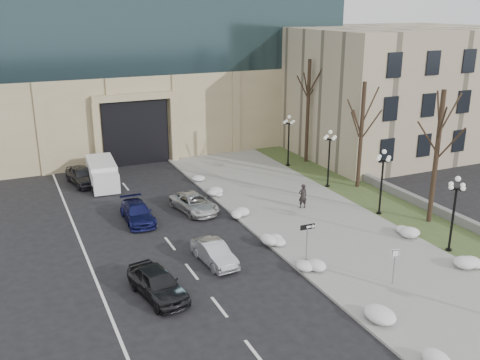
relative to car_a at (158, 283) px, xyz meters
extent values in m
plane|color=black|center=(8.93, -8.23, -0.75)|extent=(160.00, 160.00, 0.00)
cube|color=gray|center=(12.43, 5.77, -0.69)|extent=(9.00, 40.00, 0.12)
cube|color=gray|center=(7.93, 5.77, -0.68)|extent=(0.30, 40.00, 0.14)
cube|color=#394C26|center=(18.93, 5.77, -0.70)|extent=(4.00, 40.00, 0.10)
cube|color=slate|center=(20.93, 7.77, -0.40)|extent=(0.50, 30.00, 0.70)
cube|color=tan|center=(6.93, 33.77, 3.25)|extent=(40.00, 20.00, 8.00)
cube|color=black|center=(4.93, 24.77, 2.25)|extent=(6.00, 2.50, 6.00)
cube|color=tan|center=(4.93, 23.37, 5.55)|extent=(7.50, 0.60, 0.60)
cube|color=tan|center=(1.43, 23.37, 2.25)|extent=(0.60, 0.60, 6.00)
cube|color=tan|center=(8.43, 23.37, 2.25)|extent=(0.60, 0.60, 6.00)
cube|color=tan|center=(30.93, 19.77, 5.25)|extent=(22.00, 18.00, 12.00)
cube|color=black|center=(22.93, 10.77, 1.75)|extent=(1.40, 0.25, 2.00)
cube|color=black|center=(26.93, 10.77, 1.75)|extent=(1.40, 0.25, 2.00)
cube|color=black|center=(30.93, 10.77, 1.75)|extent=(1.40, 0.25, 2.00)
cube|color=black|center=(22.93, 10.77, 5.25)|extent=(1.40, 0.25, 2.00)
cube|color=black|center=(26.93, 10.77, 5.25)|extent=(1.40, 0.25, 2.00)
cube|color=black|center=(30.93, 10.77, 5.25)|extent=(1.40, 0.25, 2.00)
cube|color=black|center=(22.93, 10.77, 8.75)|extent=(1.40, 0.25, 2.00)
cube|color=black|center=(26.93, 10.77, 8.75)|extent=(1.40, 0.25, 2.00)
cube|color=black|center=(30.93, 10.77, 8.75)|extent=(1.40, 0.25, 2.00)
imported|color=black|center=(0.00, 0.00, 0.00)|extent=(2.54, 4.65, 1.50)
imported|color=#AAACB2|center=(3.97, 2.23, -0.13)|extent=(1.66, 3.88, 1.24)
imported|color=#161A50|center=(1.52, 10.13, -0.11)|extent=(1.89, 4.44, 1.28)
imported|color=#BDBDBD|center=(5.65, 10.29, -0.13)|extent=(2.78, 4.75, 1.24)
imported|color=#2C2C30|center=(-0.65, 19.85, 0.00)|extent=(2.49, 4.63, 1.50)
imported|color=black|center=(12.89, 7.46, 0.26)|extent=(0.68, 0.47, 1.79)
cube|color=silver|center=(0.93, 19.64, 0.20)|extent=(2.44, 4.88, 1.90)
cube|color=silver|center=(0.72, 16.81, 0.10)|extent=(2.10, 1.66, 1.52)
cylinder|color=black|center=(-0.21, 17.07, -0.42)|extent=(0.29, 0.68, 0.66)
cylinder|color=black|center=(1.68, 16.93, -0.42)|extent=(0.29, 0.68, 0.66)
cylinder|color=black|center=(0.10, 21.13, -0.42)|extent=(0.29, 0.68, 0.66)
cylinder|color=black|center=(1.99, 20.99, -0.42)|extent=(0.29, 0.68, 0.66)
cylinder|color=slate|center=(8.58, -0.18, 0.47)|extent=(0.06, 0.06, 2.45)
cube|color=black|center=(8.58, -0.18, 1.61)|extent=(0.90, 0.07, 0.30)
cube|color=white|center=(8.72, -0.21, 1.61)|extent=(0.42, 0.02, 0.11)
cone|color=white|center=(8.96, -0.22, 1.61)|extent=(0.22, 0.25, 0.24)
cylinder|color=slate|center=(11.51, -4.04, 0.27)|extent=(0.06, 0.06, 2.05)
cube|color=white|center=(11.51, -4.04, 1.11)|extent=(0.44, 0.14, 0.45)
cube|color=black|center=(11.51, -4.06, 1.11)|extent=(0.38, 0.10, 0.39)
cube|color=white|center=(11.51, -4.07, 1.11)|extent=(0.33, 0.08, 0.34)
ellipsoid|color=silver|center=(8.46, -6.22, -0.45)|extent=(1.10, 1.60, 0.36)
ellipsoid|color=silver|center=(8.36, -0.77, -0.45)|extent=(1.10, 1.60, 0.36)
ellipsoid|color=silver|center=(8.04, 3.04, -0.45)|extent=(1.10, 1.60, 0.36)
ellipsoid|color=silver|center=(8.11, 7.92, -0.45)|extent=(1.10, 1.60, 0.36)
ellipsoid|color=silver|center=(8.14, 12.41, -0.45)|extent=(1.10, 1.60, 0.36)
ellipsoid|color=silver|center=(8.11, 16.52, -0.45)|extent=(1.10, 1.60, 0.36)
ellipsoid|color=silver|center=(16.61, -4.66, -0.45)|extent=(1.10, 1.60, 0.36)
ellipsoid|color=silver|center=(16.34, 0.27, -0.45)|extent=(1.10, 1.60, 0.36)
cylinder|color=black|center=(17.23, -2.23, -0.65)|extent=(0.36, 0.36, 0.20)
cylinder|color=black|center=(17.23, -2.23, 1.25)|extent=(0.14, 0.14, 4.00)
cylinder|color=black|center=(17.23, -2.23, 3.25)|extent=(0.10, 0.90, 0.10)
cylinder|color=black|center=(17.23, -2.23, 3.25)|extent=(0.90, 0.10, 0.10)
sphere|color=white|center=(17.23, -2.23, 3.85)|extent=(0.32, 0.32, 0.32)
sphere|color=white|center=(17.68, -2.23, 3.40)|extent=(0.28, 0.28, 0.28)
sphere|color=white|center=(16.78, -2.23, 3.40)|extent=(0.28, 0.28, 0.28)
sphere|color=white|center=(17.23, -1.78, 3.40)|extent=(0.28, 0.28, 0.28)
sphere|color=white|center=(17.23, -2.68, 3.40)|extent=(0.28, 0.28, 0.28)
cylinder|color=black|center=(17.23, 4.27, -0.65)|extent=(0.36, 0.36, 0.20)
cylinder|color=black|center=(17.23, 4.27, 1.25)|extent=(0.14, 0.14, 4.00)
cylinder|color=black|center=(17.23, 4.27, 3.25)|extent=(0.10, 0.90, 0.10)
cylinder|color=black|center=(17.23, 4.27, 3.25)|extent=(0.90, 0.10, 0.10)
sphere|color=white|center=(17.23, 4.27, 3.85)|extent=(0.32, 0.32, 0.32)
sphere|color=white|center=(17.68, 4.27, 3.40)|extent=(0.28, 0.28, 0.28)
sphere|color=white|center=(16.78, 4.27, 3.40)|extent=(0.28, 0.28, 0.28)
sphere|color=white|center=(17.23, 4.72, 3.40)|extent=(0.28, 0.28, 0.28)
sphere|color=white|center=(17.23, 3.82, 3.40)|extent=(0.28, 0.28, 0.28)
cylinder|color=black|center=(17.23, 10.77, -0.65)|extent=(0.36, 0.36, 0.20)
cylinder|color=black|center=(17.23, 10.77, 1.25)|extent=(0.14, 0.14, 4.00)
cylinder|color=black|center=(17.23, 10.77, 3.25)|extent=(0.10, 0.90, 0.10)
cylinder|color=black|center=(17.23, 10.77, 3.25)|extent=(0.90, 0.10, 0.10)
sphere|color=white|center=(17.23, 10.77, 3.85)|extent=(0.32, 0.32, 0.32)
sphere|color=white|center=(17.68, 10.77, 3.40)|extent=(0.28, 0.28, 0.28)
sphere|color=white|center=(16.78, 10.77, 3.40)|extent=(0.28, 0.28, 0.28)
sphere|color=white|center=(17.23, 11.22, 3.40)|extent=(0.28, 0.28, 0.28)
sphere|color=white|center=(17.23, 10.32, 3.40)|extent=(0.28, 0.28, 0.28)
cylinder|color=black|center=(17.23, 17.27, -0.65)|extent=(0.36, 0.36, 0.20)
cylinder|color=black|center=(17.23, 17.27, 1.25)|extent=(0.14, 0.14, 4.00)
cylinder|color=black|center=(17.23, 17.27, 3.25)|extent=(0.10, 0.90, 0.10)
cylinder|color=black|center=(17.23, 17.27, 3.25)|extent=(0.90, 0.10, 0.10)
sphere|color=white|center=(17.23, 17.27, 3.85)|extent=(0.32, 0.32, 0.32)
sphere|color=white|center=(17.68, 17.27, 3.40)|extent=(0.28, 0.28, 0.28)
sphere|color=white|center=(16.78, 17.27, 3.40)|extent=(0.28, 0.28, 0.28)
sphere|color=white|center=(17.23, 17.72, 3.40)|extent=(0.28, 0.28, 0.28)
sphere|color=white|center=(17.23, 16.82, 3.40)|extent=(0.28, 0.28, 0.28)
cylinder|color=black|center=(19.43, 1.77, 3.75)|extent=(0.32, 0.32, 9.00)
cylinder|color=black|center=(19.43, 9.77, 3.50)|extent=(0.32, 0.32, 8.50)
cylinder|color=black|center=(19.43, 17.77, 4.00)|extent=(0.32, 0.32, 9.50)
camera|label=1|loc=(-6.11, -23.43, 13.28)|focal=40.00mm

